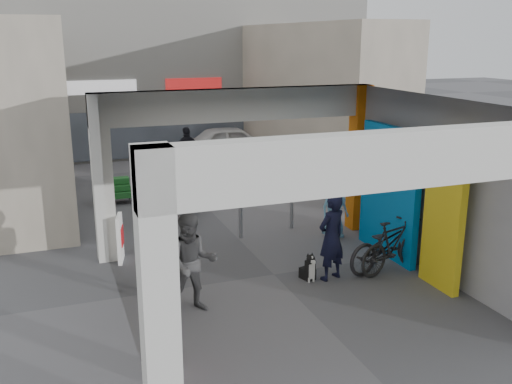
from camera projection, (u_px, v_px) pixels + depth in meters
name	position (u px, v px, depth m)	size (l,w,h in m)	color
ground	(274.00, 275.00, 11.33)	(90.00, 90.00, 0.00)	#57565B
arcade_canopy	(320.00, 168.00, 10.17)	(6.40, 6.45, 6.40)	silver
far_building	(144.00, 52.00, 22.95)	(18.00, 4.08, 8.00)	silver
plaza_bldg_left	(25.00, 113.00, 15.96)	(2.00, 9.00, 5.00)	#BDAF9C
plaza_bldg_right	(315.00, 101.00, 18.97)	(2.00, 9.00, 5.00)	#BDAF9C
bollard_left	(165.00, 226.00, 12.73)	(0.09, 0.09, 0.97)	#999CA2
bollard_center	(241.00, 218.00, 13.33)	(0.09, 0.09, 0.94)	#999CA2
bollard_right	(292.00, 209.00, 13.97)	(0.09, 0.09, 0.97)	#999CA2
advert_board_near	(164.00, 346.00, 7.75)	(0.20, 0.55, 1.00)	silver
advert_board_far	(120.00, 238.00, 11.90)	(0.20, 0.55, 1.00)	silver
cafe_set	(170.00, 204.00, 14.89)	(1.65, 1.33, 1.00)	#97989C
produce_stand	(114.00, 194.00, 16.14)	(1.06, 0.58, 0.70)	black
crate_stack	(210.00, 180.00, 17.74)	(0.49, 0.41, 0.56)	#1A5E22
border_collie	(309.00, 269.00, 11.02)	(0.21, 0.42, 0.57)	black
man_with_dog	(332.00, 237.00, 10.92)	(0.63, 0.41, 1.73)	black
man_back_turned	(192.00, 263.00, 9.62)	(0.85, 0.66, 1.75)	#444446
man_elderly	(334.00, 207.00, 13.32)	(0.72, 0.47, 1.46)	#5F97B8
man_crates	(187.00, 152.00, 19.19)	(0.98, 0.41, 1.67)	black
bicycle_front	(387.00, 244.00, 11.50)	(0.71, 2.03, 1.06)	black
bicycle_rear	(393.00, 246.00, 11.37)	(0.51, 1.81, 1.09)	black
white_van	(233.00, 143.00, 21.89)	(1.54, 3.83, 1.31)	silver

